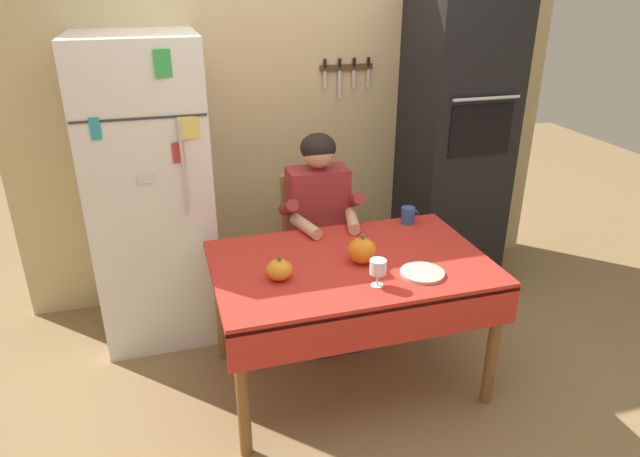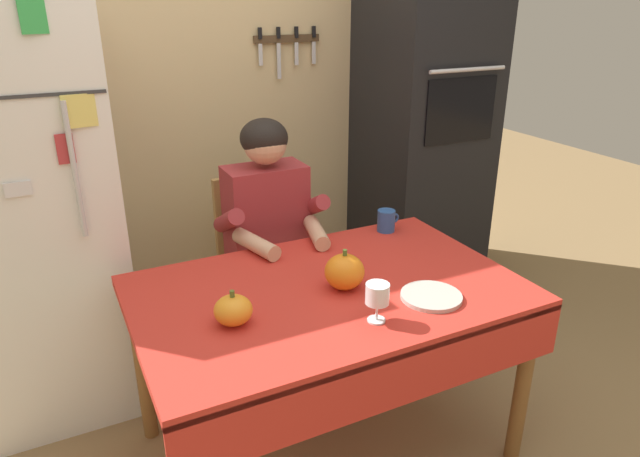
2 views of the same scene
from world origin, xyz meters
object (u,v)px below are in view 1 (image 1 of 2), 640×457
(wine_glass, at_px, (378,268))
(serving_tray, at_px, (422,273))
(dining_table, at_px, (351,277))
(refrigerator, at_px, (151,193))
(seated_person, at_px, (321,218))
(pumpkin_medium, at_px, (280,270))
(pumpkin_large, at_px, (362,251))
(chair_behind_person, at_px, (313,240))
(coffee_mug, at_px, (408,215))
(wall_oven, at_px, (454,141))

(wine_glass, relative_size, serving_tray, 0.63)
(dining_table, bearing_deg, refrigerator, 137.09)
(seated_person, height_order, wine_glass, seated_person)
(serving_tray, bearing_deg, wine_glass, -170.58)
(pumpkin_medium, distance_m, serving_tray, 0.70)
(pumpkin_large, bearing_deg, serving_tray, -41.01)
(pumpkin_large, bearing_deg, chair_behind_person, 92.63)
(refrigerator, height_order, coffee_mug, refrigerator)
(wine_glass, xyz_separation_m, pumpkin_large, (0.02, 0.25, -0.03))
(dining_table, bearing_deg, serving_tray, -36.46)
(pumpkin_large, relative_size, serving_tray, 0.71)
(chair_behind_person, distance_m, wine_glass, 1.10)
(refrigerator, distance_m, seated_person, 1.02)
(chair_behind_person, xyz_separation_m, pumpkin_medium, (-0.40, -0.85, 0.28))
(pumpkin_medium, xyz_separation_m, serving_tray, (0.68, -0.15, -0.04))
(dining_table, distance_m, serving_tray, 0.37)
(serving_tray, bearing_deg, seated_person, 108.53)
(dining_table, distance_m, pumpkin_medium, 0.41)
(coffee_mug, distance_m, serving_tray, 0.63)
(wall_oven, relative_size, coffee_mug, 19.54)
(serving_tray, bearing_deg, dining_table, 143.54)
(dining_table, relative_size, serving_tray, 6.46)
(serving_tray, bearing_deg, pumpkin_medium, 167.29)
(chair_behind_person, height_order, wine_glass, chair_behind_person)
(chair_behind_person, bearing_deg, coffee_mug, -40.79)
(refrigerator, distance_m, coffee_mug, 1.52)
(serving_tray, bearing_deg, pumpkin_large, 138.99)
(refrigerator, height_order, pumpkin_large, refrigerator)
(wall_oven, bearing_deg, coffee_mug, -136.57)
(pumpkin_large, bearing_deg, wine_glass, -93.63)
(coffee_mug, distance_m, wine_glass, 0.79)
(refrigerator, bearing_deg, chair_behind_person, -5.36)
(seated_person, distance_m, wine_glass, 0.86)
(chair_behind_person, relative_size, wine_glass, 6.85)
(pumpkin_large, distance_m, serving_tray, 0.32)
(chair_behind_person, relative_size, pumpkin_medium, 7.37)
(pumpkin_large, relative_size, pumpkin_medium, 1.21)
(chair_behind_person, height_order, serving_tray, chair_behind_person)
(chair_behind_person, height_order, pumpkin_medium, chair_behind_person)
(wall_oven, height_order, wine_glass, wall_oven)
(wall_oven, xyz_separation_m, seated_person, (-1.04, -0.32, -0.31))
(seated_person, height_order, serving_tray, seated_person)
(wine_glass, relative_size, pumpkin_large, 0.89)
(seated_person, height_order, pumpkin_large, seated_person)
(pumpkin_large, height_order, pumpkin_medium, pumpkin_large)
(wall_oven, relative_size, seated_person, 1.69)
(wall_oven, relative_size, dining_table, 1.50)
(refrigerator, xyz_separation_m, dining_table, (0.95, -0.88, -0.24))
(coffee_mug, bearing_deg, refrigerator, 160.93)
(refrigerator, bearing_deg, coffee_mug, -19.07)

